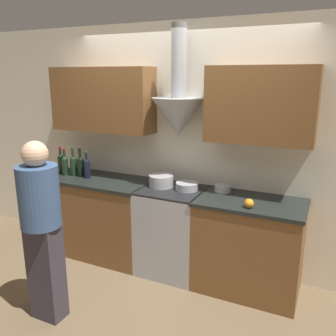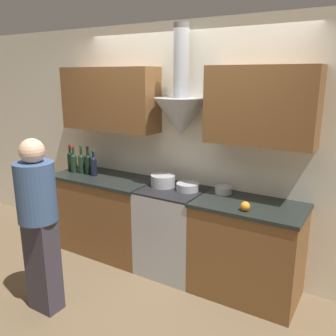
{
  "view_description": "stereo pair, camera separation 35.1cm",
  "coord_description": "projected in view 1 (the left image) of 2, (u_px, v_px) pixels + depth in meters",
  "views": [
    {
      "loc": [
        1.46,
        -2.82,
        2.07
      ],
      "look_at": [
        0.0,
        0.25,
        1.17
      ],
      "focal_mm": 38.0,
      "sensor_mm": 36.0,
      "label": 1
    },
    {
      "loc": [
        1.77,
        -2.66,
        2.07
      ],
      "look_at": [
        0.0,
        0.25,
        1.17
      ],
      "focal_mm": 38.0,
      "sensor_mm": 36.0,
      "label": 2
    }
  ],
  "objects": [
    {
      "name": "orange_fruit",
      "position": [
        249.0,
        203.0,
        3.14
      ],
      "size": [
        0.08,
        0.08,
        0.08
      ],
      "color": "orange",
      "rests_on": "counter_right"
    },
    {
      "name": "stock_pot",
      "position": [
        161.0,
        181.0,
        3.74
      ],
      "size": [
        0.26,
        0.26,
        0.12
      ],
      "color": "#A8AAAF",
      "rests_on": "stove_range"
    },
    {
      "name": "counter_right",
      "position": [
        248.0,
        245.0,
        3.45
      ],
      "size": [
        1.01,
        0.62,
        0.92
      ],
      "color": "brown",
      "rests_on": "ground_plane"
    },
    {
      "name": "wine_bottle_4",
      "position": [
        87.0,
        167.0,
        4.04
      ],
      "size": [
        0.08,
        0.08,
        0.31
      ],
      "color": "black",
      "rests_on": "counter_left"
    },
    {
      "name": "wine_bottle_1",
      "position": [
        65.0,
        164.0,
        4.16
      ],
      "size": [
        0.08,
        0.08,
        0.32
      ],
      "color": "black",
      "rests_on": "counter_left"
    },
    {
      "name": "counter_left",
      "position": [
        100.0,
        216.0,
        4.17
      ],
      "size": [
        1.23,
        0.62,
        0.92
      ],
      "color": "brown",
      "rests_on": "ground_plane"
    },
    {
      "name": "wine_bottle_0",
      "position": [
        61.0,
        163.0,
        4.22
      ],
      "size": [
        0.07,
        0.07,
        0.33
      ],
      "color": "black",
      "rests_on": "counter_left"
    },
    {
      "name": "person_foreground_left",
      "position": [
        42.0,
        225.0,
        2.93
      ],
      "size": [
        0.33,
        0.33,
        1.57
      ],
      "color": "#38333D",
      "rests_on": "ground_plane"
    },
    {
      "name": "wine_bottle_3",
      "position": [
        81.0,
        165.0,
        4.1
      ],
      "size": [
        0.08,
        0.08,
        0.33
      ],
      "color": "black",
      "rests_on": "counter_left"
    },
    {
      "name": "wine_bottle_2",
      "position": [
        73.0,
        165.0,
        4.13
      ],
      "size": [
        0.08,
        0.08,
        0.34
      ],
      "color": "black",
      "rests_on": "counter_left"
    },
    {
      "name": "stove_range",
      "position": [
        172.0,
        230.0,
        3.79
      ],
      "size": [
        0.64,
        0.6,
        0.92
      ],
      "color": "#A8AAAF",
      "rests_on": "ground_plane"
    },
    {
      "name": "ground_plane",
      "position": [
        157.0,
        286.0,
        3.59
      ],
      "size": [
        12.0,
        12.0,
        0.0
      ],
      "primitive_type": "plane",
      "color": "brown"
    },
    {
      "name": "mixing_bowl",
      "position": [
        187.0,
        186.0,
        3.64
      ],
      "size": [
        0.23,
        0.23,
        0.08
      ],
      "color": "#A8AAAF",
      "rests_on": "stove_range"
    },
    {
      "name": "saucepan",
      "position": [
        223.0,
        188.0,
        3.58
      ],
      "size": [
        0.17,
        0.17,
        0.07
      ],
      "color": "#A8AAAF",
      "rests_on": "counter_right"
    },
    {
      "name": "wall_back",
      "position": [
        180.0,
        134.0,
        3.79
      ],
      "size": [
        8.4,
        0.55,
        2.6
      ],
      "color": "silver",
      "rests_on": "ground_plane"
    }
  ]
}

